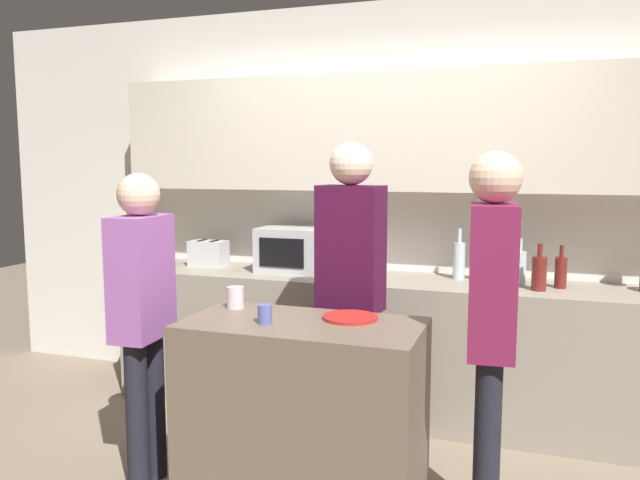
{
  "coord_description": "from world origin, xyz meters",
  "views": [
    {
      "loc": [
        0.9,
        -2.48,
        1.62
      ],
      "look_at": [
        -0.08,
        0.39,
        1.25
      ],
      "focal_mm": 35.0,
      "sensor_mm": 36.0,
      "label": 1
    }
  ],
  "objects_px": {
    "bottle_3": "(519,267)",
    "person_right": "(350,273)",
    "bottle_4": "(539,273)",
    "cup_1": "(265,314)",
    "toaster": "(208,253)",
    "bottle_0": "(459,260)",
    "bottle_1": "(481,267)",
    "plate_on_island": "(350,317)",
    "person_center": "(142,304)",
    "cup_0": "(235,297)",
    "microwave": "(299,249)",
    "bottle_2": "(499,267)",
    "bottle_5": "(561,272)",
    "person_left": "(491,311)"
  },
  "relations": [
    {
      "from": "bottle_4",
      "to": "person_center",
      "type": "distance_m",
      "value": 2.21
    },
    {
      "from": "bottle_2",
      "to": "bottle_3",
      "type": "distance_m",
      "value": 0.12
    },
    {
      "from": "microwave",
      "to": "person_left",
      "type": "relative_size",
      "value": 0.31
    },
    {
      "from": "bottle_0",
      "to": "cup_1",
      "type": "distance_m",
      "value": 1.62
    },
    {
      "from": "bottle_4",
      "to": "bottle_5",
      "type": "distance_m",
      "value": 0.17
    },
    {
      "from": "bottle_5",
      "to": "person_center",
      "type": "distance_m",
      "value": 2.38
    },
    {
      "from": "bottle_1",
      "to": "person_left",
      "type": "bearing_deg",
      "value": -83.77
    },
    {
      "from": "cup_1",
      "to": "plate_on_island",
      "type": "bearing_deg",
      "value": 30.87
    },
    {
      "from": "bottle_4",
      "to": "cup_1",
      "type": "distance_m",
      "value": 1.71
    },
    {
      "from": "microwave",
      "to": "plate_on_island",
      "type": "bearing_deg",
      "value": -59.29
    },
    {
      "from": "bottle_4",
      "to": "cup_0",
      "type": "xyz_separation_m",
      "value": [
        -1.44,
        -1.01,
        -0.04
      ]
    },
    {
      "from": "bottle_4",
      "to": "person_right",
      "type": "bearing_deg",
      "value": -147.37
    },
    {
      "from": "bottle_1",
      "to": "plate_on_island",
      "type": "relative_size",
      "value": 0.85
    },
    {
      "from": "toaster",
      "to": "bottle_0",
      "type": "height_order",
      "value": "bottle_0"
    },
    {
      "from": "bottle_0",
      "to": "bottle_1",
      "type": "bearing_deg",
      "value": -0.18
    },
    {
      "from": "bottle_0",
      "to": "bottle_4",
      "type": "bearing_deg",
      "value": -24.13
    },
    {
      "from": "microwave",
      "to": "person_right",
      "type": "xyz_separation_m",
      "value": [
        0.59,
        -0.78,
        -0.0
      ]
    },
    {
      "from": "bottle_0",
      "to": "bottle_5",
      "type": "xyz_separation_m",
      "value": [
        0.6,
        -0.1,
        -0.03
      ]
    },
    {
      "from": "bottle_3",
      "to": "person_right",
      "type": "bearing_deg",
      "value": -137.92
    },
    {
      "from": "bottle_4",
      "to": "person_left",
      "type": "relative_size",
      "value": 0.16
    },
    {
      "from": "bottle_2",
      "to": "cup_0",
      "type": "xyz_separation_m",
      "value": [
        -1.22,
        -1.13,
        -0.04
      ]
    },
    {
      "from": "microwave",
      "to": "plate_on_island",
      "type": "height_order",
      "value": "microwave"
    },
    {
      "from": "toaster",
      "to": "cup_1",
      "type": "distance_m",
      "value": 1.77
    },
    {
      "from": "microwave",
      "to": "cup_1",
      "type": "relative_size",
      "value": 5.93
    },
    {
      "from": "bottle_3",
      "to": "cup_1",
      "type": "bearing_deg",
      "value": -127.55
    },
    {
      "from": "microwave",
      "to": "person_right",
      "type": "height_order",
      "value": "person_right"
    },
    {
      "from": "bottle_5",
      "to": "bottle_1",
      "type": "bearing_deg",
      "value": 167.55
    },
    {
      "from": "bottle_1",
      "to": "plate_on_island",
      "type": "height_order",
      "value": "bottle_1"
    },
    {
      "from": "person_center",
      "to": "bottle_2",
      "type": "bearing_deg",
      "value": 125.96
    },
    {
      "from": "bottle_0",
      "to": "bottle_5",
      "type": "distance_m",
      "value": 0.61
    },
    {
      "from": "microwave",
      "to": "bottle_0",
      "type": "xyz_separation_m",
      "value": [
        1.07,
        0.05,
        -0.03
      ]
    },
    {
      "from": "bottle_0",
      "to": "bottle_3",
      "type": "relative_size",
      "value": 1.15
    },
    {
      "from": "bottle_3",
      "to": "cup_0",
      "type": "xyz_separation_m",
      "value": [
        -1.33,
        -1.16,
        -0.04
      ]
    },
    {
      "from": "bottle_3",
      "to": "person_right",
      "type": "relative_size",
      "value": 0.16
    },
    {
      "from": "cup_0",
      "to": "person_right",
      "type": "xyz_separation_m",
      "value": [
        0.49,
        0.39,
        0.09
      ]
    },
    {
      "from": "person_right",
      "to": "plate_on_island",
      "type": "bearing_deg",
      "value": 113.53
    },
    {
      "from": "bottle_5",
      "to": "plate_on_island",
      "type": "relative_size",
      "value": 0.99
    },
    {
      "from": "bottle_3",
      "to": "bottle_2",
      "type": "bearing_deg",
      "value": -164.6
    },
    {
      "from": "microwave",
      "to": "cup_0",
      "type": "relative_size",
      "value": 4.78
    },
    {
      "from": "plate_on_island",
      "to": "microwave",
      "type": "bearing_deg",
      "value": 120.71
    },
    {
      "from": "toaster",
      "to": "plate_on_island",
      "type": "distance_m",
      "value": 1.85
    },
    {
      "from": "bottle_2",
      "to": "bottle_4",
      "type": "xyz_separation_m",
      "value": [
        0.23,
        -0.12,
        -0.0
      ]
    },
    {
      "from": "bottle_1",
      "to": "microwave",
      "type": "bearing_deg",
      "value": -177.68
    },
    {
      "from": "plate_on_island",
      "to": "person_center",
      "type": "bearing_deg",
      "value": -170.77
    },
    {
      "from": "bottle_0",
      "to": "cup_1",
      "type": "bearing_deg",
      "value": -115.7
    },
    {
      "from": "bottle_4",
      "to": "plate_on_island",
      "type": "distance_m",
      "value": 1.33
    },
    {
      "from": "person_left",
      "to": "person_center",
      "type": "distance_m",
      "value": 1.67
    },
    {
      "from": "bottle_4",
      "to": "person_center",
      "type": "relative_size",
      "value": 0.17
    },
    {
      "from": "bottle_3",
      "to": "cup_0",
      "type": "bearing_deg",
      "value": -139.0
    },
    {
      "from": "bottle_3",
      "to": "plate_on_island",
      "type": "relative_size",
      "value": 1.09
    }
  ]
}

